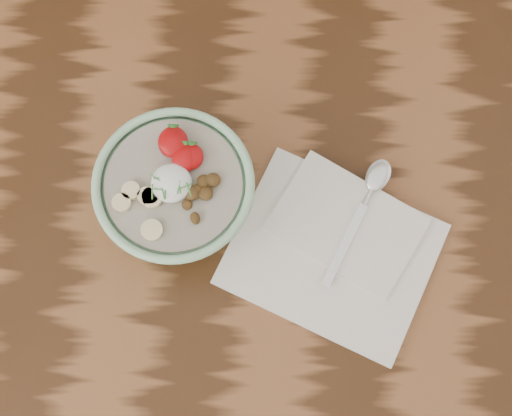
{
  "coord_description": "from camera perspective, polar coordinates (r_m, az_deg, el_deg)",
  "views": [
    {
      "loc": [
        -11.91,
        -18.5,
        166.75
      ],
      "look_at": [
        -12.35,
        3.22,
        86.55
      ],
      "focal_mm": 50.0,
      "sensor_mm": 36.0,
      "label": 1
    }
  ],
  "objects": [
    {
      "name": "table",
      "position": [
        1.03,
        6.84,
        -4.88
      ],
      "size": [
        160.0,
        90.0,
        75.0
      ],
      "color": "#371E0D",
      "rests_on": "ground"
    },
    {
      "name": "breakfast_bowl",
      "position": [
        0.89,
        -6.35,
        1.2
      ],
      "size": [
        19.57,
        19.57,
        12.82
      ],
      "rotation": [
        0.0,
        0.0,
        -0.3
      ],
      "color": "#96CAA0",
      "rests_on": "table"
    },
    {
      "name": "napkin",
      "position": [
        0.94,
        6.33,
        -3.17
      ],
      "size": [
        31.41,
        28.98,
        1.55
      ],
      "rotation": [
        0.0,
        0.0,
        -0.42
      ],
      "color": "silver",
      "rests_on": "table"
    },
    {
      "name": "spoon",
      "position": [
        0.95,
        9.11,
        1.24
      ],
      "size": [
        10.11,
        18.02,
        0.99
      ],
      "rotation": [
        0.0,
        0.0,
        -0.45
      ],
      "color": "silver",
      "rests_on": "napkin"
    }
  ]
}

